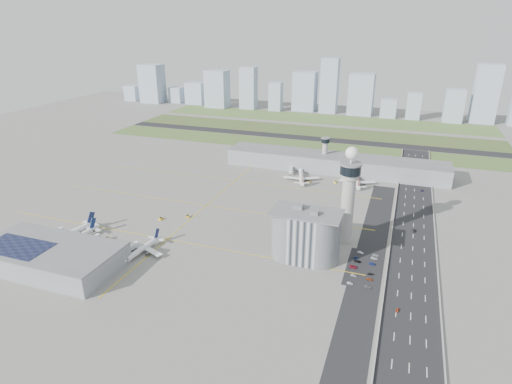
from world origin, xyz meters
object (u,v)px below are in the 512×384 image
(airplane_far_a, at_px, (301,174))
(car_hw_2, at_px, (422,191))
(airplane_far_b, at_px, (357,178))
(car_hw_4, at_px, (408,168))
(jet_bridge_near_0, at_px, (45,239))
(car_lot_3, at_px, (358,261))
(car_lot_8, at_px, (371,274))
(car_hw_0, at_px, (397,310))
(car_lot_7, at_px, (370,279))
(car_lot_9, at_px, (372,264))
(car_lot_4, at_px, (356,258))
(car_hw_1, at_px, (414,231))
(secondary_tower, at_px, (325,151))
(car_lot_10, at_px, (374,258))
(jet_bridge_near_2, at_px, (122,255))
(tug_2, at_px, (161,219))
(tug_1, at_px, (107,239))
(car_lot_11, at_px, (376,255))
(control_tower, at_px, (349,192))
(jet_bridge_far_0, at_px, (292,169))
(airplane_near_c, at_px, (141,246))
(car_lot_0, at_px, (350,283))
(admin_building, at_px, (305,235))
(jet_bridge_near_1, at_px, (82,246))
(tug_0, at_px, (91,237))
(tug_4, at_px, (309,182))
(car_lot_6, at_px, (368,287))
(tug_3, at_px, (188,216))
(airplane_near_b, at_px, (74,237))
(car_lot_2, at_px, (353,267))
(car_lot_1, at_px, (354,275))
(jet_bridge_far_1, at_px, (344,175))
(car_lot_5, at_px, (360,253))
(airplane_near_a, at_px, (68,231))
(tug_5, at_px, (335,182))

(airplane_far_a, bearing_deg, car_hw_2, -101.72)
(airplane_far_b, xyz_separation_m, car_hw_4, (42.13, 58.12, -4.75))
(jet_bridge_near_0, distance_m, car_lot_3, 201.66)
(car_lot_8, bearing_deg, car_hw_0, -158.34)
(car_lot_7, height_order, car_lot_9, car_lot_9)
(car_lot_4, bearing_deg, car_hw_1, -42.67)
(secondary_tower, height_order, car_lot_10, secondary_tower)
(jet_bridge_near_2, xyz_separation_m, tug_2, (-7.02, 56.32, -1.93))
(tug_1, distance_m, car_lot_11, 174.99)
(control_tower, bearing_deg, jet_bridge_far_0, 119.45)
(tug_1, distance_m, car_lot_8, 170.55)
(airplane_near_c, xyz_separation_m, car_lot_0, (127.90, 9.68, -4.40))
(admin_building, distance_m, airplane_far_a, 139.31)
(jet_bridge_near_1, distance_m, car_lot_7, 177.64)
(admin_building, relative_size, car_lot_0, 12.12)
(airplane_near_c, bearing_deg, car_lot_8, 105.29)
(tug_2, distance_m, car_lot_4, 142.55)
(jet_bridge_far_0, bearing_deg, jet_bridge_near_2, -25.91)
(tug_0, xyz_separation_m, car_lot_9, (181.69, 28.90, -0.32))
(admin_building, relative_size, tug_4, 12.87)
(airplane_near_c, xyz_separation_m, car_lot_3, (128.99, 34.67, -4.41))
(car_lot_6, relative_size, car_lot_11, 0.95)
(tug_3, bearing_deg, car_hw_2, 9.40)
(jet_bridge_near_0, bearing_deg, car_lot_3, -67.32)
(car_lot_9, bearing_deg, airplane_near_b, 106.90)
(car_lot_2, bearing_deg, airplane_far_b, 11.30)
(tug_1, relative_size, car_hw_1, 0.93)
(car_lot_1, bearing_deg, car_hw_2, -10.02)
(tug_1, distance_m, car_hw_0, 186.33)
(car_lot_11, bearing_deg, car_lot_4, 116.15)
(secondary_tower, xyz_separation_m, car_lot_4, (52.29, -162.81, -18.22))
(car_lot_0, xyz_separation_m, car_lot_3, (1.09, 24.99, -0.01))
(car_lot_0, height_order, car_lot_7, car_lot_0)
(secondary_tower, bearing_deg, airplane_near_b, -120.95)
(car_lot_7, bearing_deg, car_hw_1, -16.36)
(jet_bridge_far_0, distance_m, jet_bridge_far_1, 50.00)
(jet_bridge_near_1, xyz_separation_m, car_lot_5, (167.02, 55.37, -2.24))
(airplane_near_a, xyz_separation_m, car_lot_3, (185.44, 34.72, -5.48))
(car_lot_2, height_order, car_lot_5, car_lot_2)
(car_lot_7, bearing_deg, tug_3, 75.17)
(jet_bridge_near_0, xyz_separation_m, car_hw_0, (221.51, 3.19, -2.28))
(car_hw_2, bearing_deg, car_lot_9, -102.58)
(tug_4, height_order, car_hw_2, tug_4)
(car_lot_0, bearing_deg, car_lot_7, -48.09)
(airplane_far_a, relative_size, car_hw_2, 10.00)
(car_lot_0, bearing_deg, car_lot_6, -87.12)
(jet_bridge_near_2, distance_m, car_lot_10, 154.63)
(secondary_tower, xyz_separation_m, car_lot_6, (62.49, -191.96, -18.25))
(tug_5, bearing_deg, airplane_far_a, 22.83)
(jet_bridge_far_1, distance_m, car_lot_1, 168.10)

